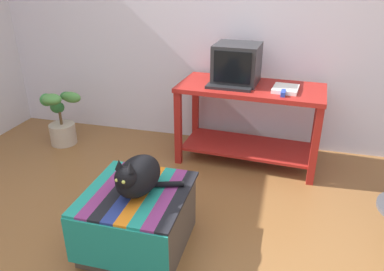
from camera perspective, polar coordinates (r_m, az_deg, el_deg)
ground_plane at (r=2.48m, az=-6.24°, el=-19.75°), size 14.00×14.00×0.00m
back_wall at (r=3.78m, az=4.36°, el=18.06°), size 8.00×0.10×2.60m
desk at (r=3.47m, az=8.81°, el=3.73°), size 1.33×0.68×0.75m
tv_monitor at (r=3.44m, az=6.90°, el=10.86°), size 0.42×0.41×0.35m
keyboard at (r=3.30m, az=5.69°, el=7.41°), size 0.40×0.16×0.02m
book at (r=3.32m, az=14.19°, el=6.97°), size 0.23×0.27×0.03m
ottoman_with_blanket at (r=2.53m, az=-8.28°, el=-12.54°), size 0.65×0.70×0.42m
cat at (r=2.33m, az=-8.40°, el=-6.18°), size 0.41×0.41×0.30m
potted_plant at (r=4.09m, az=-19.54°, el=2.24°), size 0.42×0.36×0.60m
stapler at (r=3.19m, az=13.84°, el=6.34°), size 0.04×0.11×0.04m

